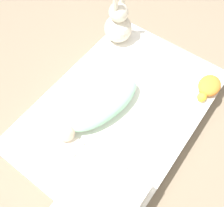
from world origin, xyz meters
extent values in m
plane|color=#7A6B56|center=(0.00, 0.00, 0.00)|extent=(12.00, 12.00, 0.00)
cube|color=white|center=(0.00, 0.00, 0.08)|extent=(1.24, 0.85, 0.15)
cube|color=white|center=(0.39, -0.10, 0.16)|extent=(0.16, 0.17, 0.02)
ellipsoid|color=#99D6B2|center=(0.07, -0.07, 0.22)|extent=(0.51, 0.30, 0.13)
sphere|color=beige|center=(0.33, -0.13, 0.21)|extent=(0.10, 0.10, 0.10)
cube|color=white|center=(0.49, 0.24, 0.20)|extent=(0.36, 0.32, 0.10)
sphere|color=beige|center=(-0.44, -0.33, 0.24)|extent=(0.19, 0.19, 0.19)
sphere|color=beige|center=(-0.44, -0.33, 0.38)|extent=(0.13, 0.13, 0.13)
cylinder|color=beige|center=(-0.40, -0.33, 0.47)|extent=(0.03, 0.03, 0.12)
ellipsoid|color=orange|center=(-0.43, 0.36, 0.19)|extent=(0.16, 0.13, 0.07)
sphere|color=yellow|center=(-0.33, 0.36, 0.18)|extent=(0.06, 0.06, 0.06)
camera|label=1|loc=(0.65, 0.42, 1.49)|focal=42.00mm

